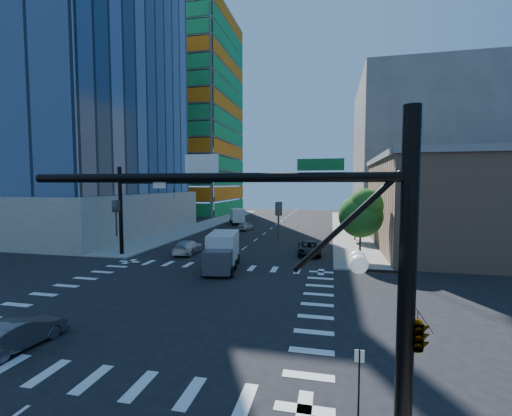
# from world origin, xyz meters

# --- Properties ---
(ground) EXTENTS (160.00, 160.00, 0.00)m
(ground) POSITION_xyz_m (0.00, 0.00, 0.00)
(ground) COLOR black
(ground) RESTS_ON ground
(road_markings) EXTENTS (20.00, 20.00, 0.01)m
(road_markings) POSITION_xyz_m (0.00, 0.00, 0.01)
(road_markings) COLOR silver
(road_markings) RESTS_ON ground
(sidewalk_ne) EXTENTS (5.00, 60.00, 0.15)m
(sidewalk_ne) POSITION_xyz_m (12.50, 40.00, 0.07)
(sidewalk_ne) COLOR gray
(sidewalk_ne) RESTS_ON ground
(sidewalk_nw) EXTENTS (5.00, 60.00, 0.15)m
(sidewalk_nw) POSITION_xyz_m (-12.50, 40.00, 0.07)
(sidewalk_nw) COLOR gray
(sidewalk_nw) RESTS_ON ground
(construction_building) EXTENTS (25.16, 34.50, 70.60)m
(construction_building) POSITION_xyz_m (-27.41, 61.93, 24.61)
(construction_building) COLOR slate
(construction_building) RESTS_ON ground
(commercial_building) EXTENTS (20.50, 22.50, 10.60)m
(commercial_building) POSITION_xyz_m (25.00, 22.00, 5.31)
(commercial_building) COLOR tan
(commercial_building) RESTS_ON ground
(bg_building_ne) EXTENTS (24.00, 30.00, 28.00)m
(bg_building_ne) POSITION_xyz_m (27.00, 55.00, 14.00)
(bg_building_ne) COLOR #645D5A
(bg_building_ne) RESTS_ON ground
(signal_mast_se) EXTENTS (10.51, 2.48, 9.00)m
(signal_mast_se) POSITION_xyz_m (10.60, -11.50, 5.01)
(signal_mast_se) COLOR black
(signal_mast_se) RESTS_ON sidewalk_se
(signal_mast_nw) EXTENTS (10.20, 0.40, 9.00)m
(signal_mast_nw) POSITION_xyz_m (-10.00, 11.50, 5.49)
(signal_mast_nw) COLOR black
(signal_mast_nw) RESTS_ON sidewalk_nw
(tree_south) EXTENTS (4.16, 4.16, 6.82)m
(tree_south) POSITION_xyz_m (12.63, 13.90, 4.69)
(tree_south) COLOR #382316
(tree_south) RESTS_ON sidewalk_ne
(tree_north) EXTENTS (3.54, 3.52, 5.78)m
(tree_north) POSITION_xyz_m (12.93, 25.90, 3.99)
(tree_north) COLOR #382316
(tree_north) RESTS_ON sidewalk_ne
(no_parking_sign) EXTENTS (0.30, 0.06, 2.20)m
(no_parking_sign) POSITION_xyz_m (10.70, -9.00, 1.38)
(no_parking_sign) COLOR black
(no_parking_sign) RESTS_ON ground
(car_nb_far) EXTENTS (2.71, 5.15, 1.38)m
(car_nb_far) POSITION_xyz_m (7.57, 15.85, 0.69)
(car_nb_far) COLOR black
(car_nb_far) RESTS_ON ground
(car_sb_near) EXTENTS (2.24, 5.04, 1.44)m
(car_sb_near) POSITION_xyz_m (-5.11, 13.72, 0.72)
(car_sb_near) COLOR silver
(car_sb_near) RESTS_ON ground
(car_sb_mid) EXTENTS (2.13, 4.09, 1.33)m
(car_sb_mid) POSITION_xyz_m (-3.69, 32.94, 0.66)
(car_sb_mid) COLOR #A2A6A9
(car_sb_mid) RESTS_ON ground
(car_sb_cross) EXTENTS (1.87, 4.18, 1.33)m
(car_sb_cross) POSITION_xyz_m (-3.86, -7.51, 0.67)
(car_sb_cross) COLOR #4B4A4F
(car_sb_cross) RESTS_ON ground
(box_truck_near) EXTENTS (3.46, 6.23, 3.09)m
(box_truck_near) POSITION_xyz_m (0.62, 7.85, 1.37)
(box_truck_near) COLOR black
(box_truck_near) RESTS_ON ground
(box_truck_far) EXTENTS (4.22, 5.95, 2.87)m
(box_truck_far) POSITION_xyz_m (-7.39, 41.21, 1.27)
(box_truck_far) COLOR black
(box_truck_far) RESTS_ON ground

